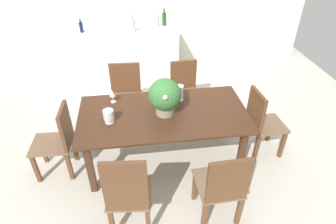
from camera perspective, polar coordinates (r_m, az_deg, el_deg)
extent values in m
plane|color=beige|center=(3.98, -1.28, -6.73)|extent=(7.04, 7.04, 0.00)
cube|color=silver|center=(5.72, -4.81, 21.37)|extent=(6.40, 0.10, 2.60)
cube|color=#422616|center=(3.32, -0.90, -0.43)|extent=(1.96, 1.00, 0.03)
cube|color=#422616|center=(3.30, -15.24, -10.72)|extent=(0.07, 0.07, 0.71)
cube|color=#422616|center=(3.46, 14.41, -7.91)|extent=(0.07, 0.07, 0.71)
cube|color=#422616|center=(3.87, -14.34, -2.61)|extent=(0.07, 0.07, 0.71)
cube|color=#422616|center=(4.01, 10.76, -0.56)|extent=(0.07, 0.07, 0.71)
cube|color=brown|center=(4.17, -10.91, -1.53)|extent=(0.05, 0.05, 0.42)
cube|color=brown|center=(4.14, -5.40, -1.27)|extent=(0.05, 0.05, 0.42)
cube|color=brown|center=(4.46, -10.58, 1.21)|extent=(0.05, 0.05, 0.42)
cube|color=brown|center=(4.44, -5.44, 1.47)|extent=(0.05, 0.05, 0.42)
cube|color=brown|center=(4.17, -8.34, 2.49)|extent=(0.50, 0.46, 0.03)
cube|color=brown|center=(4.22, -8.53, 6.72)|extent=(0.44, 0.06, 0.47)
cube|color=brown|center=(3.16, -3.87, -15.87)|extent=(0.05, 0.05, 0.42)
cube|color=brown|center=(3.19, -10.36, -15.86)|extent=(0.05, 0.05, 0.42)
cube|color=brown|center=(2.96, -3.98, -20.98)|extent=(0.05, 0.05, 0.42)
cube|color=brown|center=(3.00, -11.10, -20.88)|extent=(0.05, 0.05, 0.42)
cube|color=brown|center=(2.90, -7.67, -15.75)|extent=(0.46, 0.45, 0.03)
cube|color=brown|center=(2.54, -8.53, -14.61)|extent=(0.39, 0.08, 0.59)
cube|color=brown|center=(3.97, 21.85, -6.02)|extent=(0.05, 0.05, 0.42)
cube|color=brown|center=(4.18, 19.66, -3.11)|extent=(0.05, 0.05, 0.42)
cube|color=brown|center=(3.80, 17.16, -6.90)|extent=(0.05, 0.05, 0.42)
cube|color=brown|center=(4.02, 15.15, -3.81)|extent=(0.05, 0.05, 0.42)
cube|color=brown|center=(3.86, 19.07, -2.40)|extent=(0.46, 0.43, 0.03)
cube|color=brown|center=(3.62, 17.09, 0.38)|extent=(0.06, 0.38, 0.48)
cube|color=brown|center=(4.19, 1.83, -0.68)|extent=(0.05, 0.05, 0.42)
cube|color=brown|center=(4.27, 6.41, -0.09)|extent=(0.05, 0.05, 0.42)
cube|color=brown|center=(4.47, 0.76, 1.92)|extent=(0.05, 0.05, 0.42)
cube|color=brown|center=(4.55, 5.09, 2.43)|extent=(0.05, 0.05, 0.42)
cube|color=brown|center=(4.24, 3.63, 3.40)|extent=(0.46, 0.46, 0.03)
cube|color=brown|center=(4.28, 3.07, 7.44)|extent=(0.39, 0.07, 0.45)
cube|color=brown|center=(3.32, 11.52, -13.41)|extent=(0.05, 0.05, 0.42)
cube|color=brown|center=(3.23, 5.33, -14.46)|extent=(0.05, 0.05, 0.42)
cube|color=brown|center=(3.11, 13.95, -18.47)|extent=(0.05, 0.05, 0.42)
cube|color=brown|center=(3.01, 7.23, -19.83)|extent=(0.05, 0.05, 0.42)
cube|color=brown|center=(2.99, 9.93, -13.84)|extent=(0.45, 0.47, 0.03)
cube|color=brown|center=(2.67, 11.92, -13.37)|extent=(0.40, 0.05, 0.50)
cube|color=brown|center=(3.95, -23.62, -6.83)|extent=(0.05, 0.05, 0.42)
cube|color=brown|center=(3.72, -24.83, -10.19)|extent=(0.05, 0.05, 0.42)
cube|color=brown|center=(3.84, -18.18, -6.69)|extent=(0.05, 0.05, 0.42)
cube|color=brown|center=(3.61, -19.02, -10.17)|extent=(0.05, 0.05, 0.42)
cube|color=brown|center=(3.63, -22.18, -5.89)|extent=(0.47, 0.42, 0.03)
cube|color=brown|center=(3.42, -19.76, -2.64)|extent=(0.05, 0.37, 0.47)
cylinder|color=gray|center=(3.28, -0.63, 0.58)|extent=(0.21, 0.21, 0.12)
sphere|color=#387538|center=(3.17, -0.65, 3.49)|extent=(0.37, 0.37, 0.37)
sphere|color=#DB9EB2|center=(3.09, -2.44, 1.87)|extent=(0.05, 0.05, 0.05)
sphere|color=#DB9EB2|center=(3.13, 2.02, 3.47)|extent=(0.04, 0.04, 0.04)
sphere|color=#DB9EB2|center=(3.06, -2.44, 4.44)|extent=(0.04, 0.04, 0.04)
sphere|color=#DB9EB2|center=(2.99, -0.57, 2.89)|extent=(0.06, 0.06, 0.06)
sphere|color=#DB9EB2|center=(3.10, 0.25, 1.65)|extent=(0.04, 0.04, 0.04)
cylinder|color=silver|center=(3.54, 2.29, 2.46)|extent=(0.10, 0.10, 0.01)
cylinder|color=silver|center=(3.53, 2.30, 2.80)|extent=(0.03, 0.03, 0.04)
cylinder|color=silver|center=(3.48, 2.33, 4.14)|extent=(0.09, 0.09, 0.15)
cylinder|color=silver|center=(3.24, -11.57, -1.92)|extent=(0.10, 0.10, 0.01)
cylinder|color=silver|center=(3.22, -11.62, -1.55)|extent=(0.03, 0.03, 0.04)
cylinder|color=silver|center=(3.18, -11.78, -0.49)|extent=(0.12, 0.12, 0.11)
cylinder|color=silver|center=(3.57, -10.84, 2.03)|extent=(0.06, 0.06, 0.00)
cylinder|color=silver|center=(3.55, -10.92, 2.62)|extent=(0.01, 0.01, 0.08)
cone|color=silver|center=(3.51, -11.07, 3.73)|extent=(0.07, 0.07, 0.08)
cube|color=white|center=(5.37, -8.85, 10.89)|extent=(1.95, 0.55, 0.97)
cylinder|color=#B2BFB7|center=(5.34, -2.20, 17.70)|extent=(0.07, 0.07, 0.17)
cylinder|color=#B2BFB7|center=(5.30, -2.24, 19.02)|extent=(0.03, 0.03, 0.08)
cylinder|color=#B2BFB7|center=(5.06, -7.00, 16.67)|extent=(0.08, 0.08, 0.21)
cylinder|color=#B2BFB7|center=(5.01, -7.13, 18.25)|extent=(0.03, 0.03, 0.08)
cylinder|color=#0F1E38|center=(5.22, -16.90, 15.85)|extent=(0.06, 0.06, 0.17)
cylinder|color=#0F1E38|center=(5.19, -17.11, 16.99)|extent=(0.02, 0.02, 0.05)
cylinder|color=#194C1E|center=(5.35, -0.76, 17.98)|extent=(0.07, 0.07, 0.21)
cylinder|color=#194C1E|center=(5.31, -0.77, 19.50)|extent=(0.03, 0.03, 0.08)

